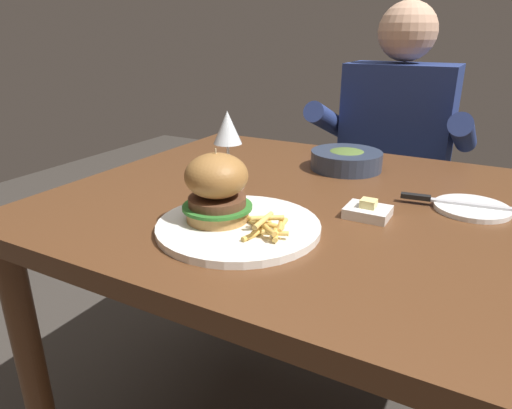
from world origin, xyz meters
name	(u,v)px	position (x,y,z in m)	size (l,w,h in m)	color
dining_table	(330,239)	(0.00, 0.00, 0.65)	(1.19, 0.93, 0.74)	#56331C
main_plate	(238,227)	(-0.10, -0.23, 0.75)	(0.30, 0.30, 0.01)	white
burger_sandwich	(217,187)	(-0.14, -0.23, 0.82)	(0.13, 0.13, 0.13)	#B78447
fries_pile	(267,226)	(-0.03, -0.24, 0.77)	(0.12, 0.09, 0.03)	#E0B251
wine_glass	(228,132)	(-0.24, -0.03, 0.87)	(0.07, 0.07, 0.18)	silver
bread_plate	(472,208)	(0.27, 0.09, 0.74)	(0.15, 0.15, 0.01)	white
table_knife	(446,201)	(0.22, 0.08, 0.75)	(0.22, 0.04, 0.01)	silver
butter_dish	(368,211)	(0.09, -0.05, 0.75)	(0.08, 0.07, 0.04)	white
soup_bowl	(346,159)	(-0.05, 0.25, 0.77)	(0.19, 0.19, 0.05)	#2D384C
diner_person	(391,183)	(-0.03, 0.74, 0.56)	(0.51, 0.36, 1.18)	#282833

